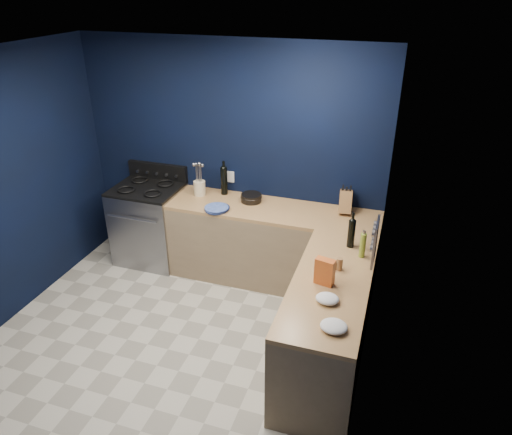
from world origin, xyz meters
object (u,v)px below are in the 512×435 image
at_px(plate_stack, 217,208).
at_px(gas_range, 150,225).
at_px(utensil_crock, 200,188).
at_px(crouton_bag, 325,272).
at_px(knife_block, 345,201).

bearing_deg(plate_stack, gas_range, 168.53).
relative_size(gas_range, utensil_crock, 5.51).
distance_m(gas_range, crouton_bag, 2.66).
height_order(knife_block, crouton_bag, knife_block).
bearing_deg(knife_block, crouton_bag, -95.74).
height_order(plate_stack, knife_block, knife_block).
bearing_deg(crouton_bag, gas_range, 165.14).
height_order(gas_range, knife_block, knife_block).
relative_size(plate_stack, knife_block, 1.10).
xyz_separation_m(plate_stack, crouton_bag, (1.35, -0.99, 0.10)).
relative_size(utensil_crock, crouton_bag, 0.72).
bearing_deg(utensil_crock, gas_range, -170.29).
bearing_deg(utensil_crock, plate_stack, -42.55).
xyz_separation_m(plate_stack, utensil_crock, (-0.33, 0.30, 0.07)).
distance_m(plate_stack, knife_block, 1.37).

